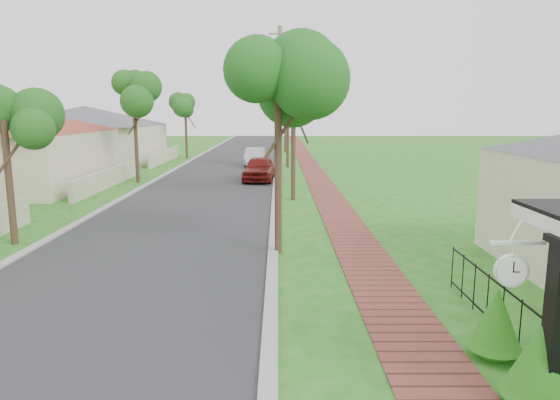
% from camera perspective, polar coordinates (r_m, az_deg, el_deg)
% --- Properties ---
extents(ground, '(160.00, 160.00, 0.00)m').
position_cam_1_polar(ground, '(8.37, -6.03, -19.35)').
color(ground, '#256818').
rests_on(ground, ground).
extents(road, '(7.00, 120.00, 0.02)m').
position_cam_1_polar(road, '(27.82, -8.06, 1.46)').
color(road, '#28282B').
rests_on(road, ground).
extents(kerb_right, '(0.30, 120.00, 0.10)m').
position_cam_1_polar(kerb_right, '(27.56, -0.51, 1.48)').
color(kerb_right, '#9E9E99').
rests_on(kerb_right, ground).
extents(kerb_left, '(0.30, 120.00, 0.10)m').
position_cam_1_polar(kerb_left, '(28.55, -15.33, 1.42)').
color(kerb_left, '#9E9E99').
rests_on(kerb_left, ground).
extents(sidewalk, '(1.50, 120.00, 0.03)m').
position_cam_1_polar(sidewalk, '(27.67, 4.88, 1.47)').
color(sidewalk, brown).
rests_on(sidewalk, ground).
extents(porch_post, '(0.48, 0.48, 2.52)m').
position_cam_1_polar(porch_post, '(7.87, 29.12, -13.52)').
color(porch_post, black).
rests_on(porch_post, ground).
extents(picket_fence, '(0.03, 8.02, 1.00)m').
position_cam_1_polar(picket_fence, '(9.06, 27.64, -14.34)').
color(picket_fence, black).
rests_on(picket_fence, ground).
extents(street_trees, '(10.70, 37.65, 5.89)m').
position_cam_1_polar(street_trees, '(34.30, -6.47, 10.70)').
color(street_trees, '#382619').
rests_on(street_trees, ground).
extents(hedge_row, '(0.92, 3.56, 1.83)m').
position_cam_1_polar(hedge_row, '(7.99, 28.22, -16.46)').
color(hedge_row, '#1B6414').
rests_on(hedge_row, ground).
extents(far_house_grey, '(15.56, 15.56, 4.60)m').
position_cam_1_polar(far_house_grey, '(44.20, -21.27, 7.08)').
color(far_house_grey, beige).
rests_on(far_house_grey, ground).
extents(parked_car_red, '(2.03, 4.42, 1.47)m').
position_cam_1_polar(parked_car_red, '(30.05, -2.39, 3.59)').
color(parked_car_red, '#64110F').
rests_on(parked_car_red, ground).
extents(parked_car_white, '(1.47, 4.10, 1.34)m').
position_cam_1_polar(parked_car_white, '(38.66, -2.88, 4.93)').
color(parked_car_white, silver).
rests_on(parked_car_white, ground).
extents(near_tree, '(2.40, 2.40, 6.17)m').
position_cam_1_polar(near_tree, '(14.27, -0.22, 13.34)').
color(near_tree, '#382619').
rests_on(near_tree, ground).
extents(utility_pole, '(1.20, 0.24, 8.52)m').
position_cam_1_polar(utility_pole, '(27.14, 0.01, 10.50)').
color(utility_pole, gray).
rests_on(utility_pole, ground).
extents(station_clock, '(0.77, 0.13, 0.66)m').
position_cam_1_polar(station_clock, '(7.71, 24.96, -7.11)').
color(station_clock, white).
rests_on(station_clock, ground).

